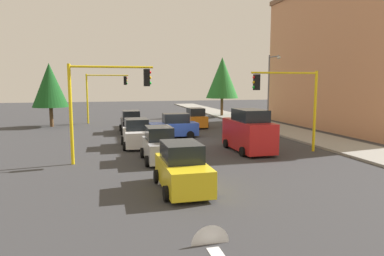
{
  "coord_description": "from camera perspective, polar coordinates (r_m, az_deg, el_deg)",
  "views": [
    {
      "loc": [
        25.72,
        -5.74,
        4.45
      ],
      "look_at": [
        1.53,
        0.42,
        1.2
      ],
      "focal_mm": 32.4,
      "sensor_mm": 36.0,
      "label": 1
    }
  ],
  "objects": [
    {
      "name": "ground_plane",
      "position": [
        26.73,
        -1.67,
        -2.17
      ],
      "size": [
        120.0,
        120.0,
        0.0
      ],
      "primitive_type": "plane",
      "color": "#353538"
    },
    {
      "name": "sidewalk_kerb",
      "position": [
        35.02,
        13.48,
        0.04
      ],
      "size": [
        80.0,
        4.0,
        0.15
      ],
      "primitive_type": "cube",
      "color": "gray",
      "rests_on": "ground"
    },
    {
      "name": "lane_arrow_near",
      "position": [
        15.13,
        -3.25,
        -9.68
      ],
      "size": [
        2.4,
        1.1,
        1.1
      ],
      "color": "silver",
      "rests_on": "ground"
    },
    {
      "name": "lane_arrow_mid",
      "position": [
        9.73,
        3.97,
        -19.8
      ],
      "size": [
        2.4,
        1.1,
        1.1
      ],
      "color": "silver",
      "rests_on": "ground"
    },
    {
      "name": "apartment_block",
      "position": [
        38.48,
        25.27,
        10.59
      ],
      "size": [
        19.1,
        9.3,
        14.06
      ],
      "color": "tan",
      "rests_on": "ground"
    },
    {
      "name": "traffic_signal_near_right",
      "position": [
        19.73,
        -14.12,
        5.56
      ],
      "size": [
        0.36,
        4.59,
        5.48
      ],
      "color": "yellow",
      "rests_on": "ground"
    },
    {
      "name": "traffic_signal_far_right",
      "position": [
        39.72,
        -14.25,
        6.35
      ],
      "size": [
        0.36,
        4.59,
        5.44
      ],
      "color": "yellow",
      "rests_on": "ground"
    },
    {
      "name": "traffic_signal_near_left",
      "position": [
        22.77,
        15.74,
        5.3
      ],
      "size": [
        0.36,
        4.59,
        5.23
      ],
      "color": "yellow",
      "rests_on": "ground"
    },
    {
      "name": "street_lamp_curbside",
      "position": [
        32.92,
        12.81,
        7.06
      ],
      "size": [
        2.15,
        0.28,
        7.0
      ],
      "color": "slate",
      "rests_on": "ground"
    },
    {
      "name": "tree_opposite_side",
      "position": [
        38.08,
        -22.37,
        6.52
      ],
      "size": [
        3.55,
        3.55,
        6.45
      ],
      "color": "brown",
      "rests_on": "ground"
    },
    {
      "name": "tree_roadside_far",
      "position": [
        46.3,
        4.99,
        8.23
      ],
      "size": [
        4.27,
        4.27,
        7.81
      ],
      "color": "brown",
      "rests_on": "ground"
    },
    {
      "name": "delivery_van_red",
      "position": [
        22.86,
        9.29,
        -0.65
      ],
      "size": [
        4.8,
        2.22,
        2.77
      ],
      "color": "red",
      "rests_on": "ground"
    },
    {
      "name": "car_orange",
      "position": [
        34.78,
        0.55,
        1.55
      ],
      "size": [
        3.61,
        2.01,
        1.98
      ],
      "color": "orange",
      "rests_on": "ground"
    },
    {
      "name": "car_silver",
      "position": [
        19.92,
        -5.37,
        -2.9
      ],
      "size": [
        3.76,
        1.94,
        1.98
      ],
      "color": "#B2B5BA",
      "rests_on": "ground"
    },
    {
      "name": "car_yellow",
      "position": [
        14.59,
        -1.62,
        -6.68
      ],
      "size": [
        4.01,
        2.04,
        1.98
      ],
      "color": "yellow",
      "rests_on": "ground"
    },
    {
      "name": "car_blue",
      "position": [
        28.49,
        -2.98,
        0.24
      ],
      "size": [
        1.96,
        3.94,
        1.98
      ],
      "color": "blue",
      "rests_on": "ground"
    },
    {
      "name": "car_black",
      "position": [
        31.81,
        -10.0,
        0.89
      ],
      "size": [
        4.01,
        2.0,
        1.98
      ],
      "color": "black",
      "rests_on": "ground"
    },
    {
      "name": "car_white",
      "position": [
        24.51,
        -9.08,
        -1.01
      ],
      "size": [
        3.7,
        2.06,
        1.98
      ],
      "color": "white",
      "rests_on": "ground"
    }
  ]
}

